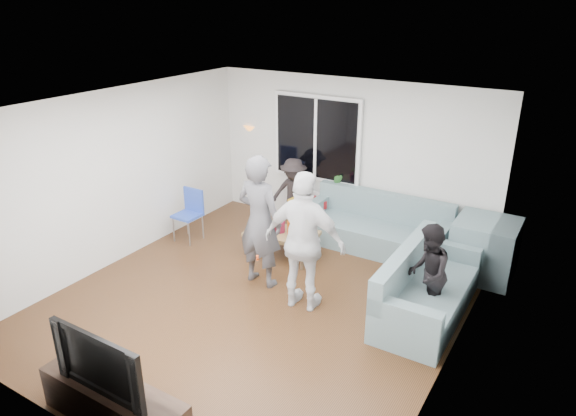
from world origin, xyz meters
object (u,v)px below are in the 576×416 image
Objects in this scene: player_left at (260,221)px; spectator_back at (293,194)px; player_right at (305,242)px; television at (107,358)px; tv_console at (115,405)px; sofa_right_section at (429,284)px; sofa_back_section at (376,224)px; floor_lamp at (253,166)px; coffee_table at (282,244)px; side_chair at (187,216)px; spectator_right at (428,274)px.

player_left reaches higher than spectator_back.
player_right is 2.76m from television.
sofa_right_section is at bearing 59.94° from tv_console.
television is (-0.65, -4.77, 0.33)m from sofa_back_section.
television is at bearing -95.28° from spectator_back.
floor_lamp is at bearing 111.64° from tv_console.
player_left reaches higher than sofa_back_section.
player_right is (2.64, -2.64, 0.15)m from floor_lamp.
player_right reaches higher than sofa_back_section.
coffee_table is 1.00× the size of television.
spectator_back is (-1.55, 0.03, 0.20)m from sofa_back_section.
sofa_right_section reaches higher than tv_console.
sofa_right_section is 1.25× the size of tv_console.
spectator_back reaches higher than tv_console.
player_left is (0.18, -0.85, 0.74)m from coffee_table.
tv_console is at bearing 98.57° from player_left.
side_chair is at bearing 121.66° from tv_console.
sofa_back_section is 1.79× the size of spectator_right.
television is at bearing -82.51° from coffee_table.
spectator_back is (1.22, -0.55, -0.15)m from floor_lamp.
spectator_right is (4.07, -0.21, 0.21)m from side_chair.
side_chair is at bearing -107.02° from spectator_right.
sofa_back_section is 1.47× the size of floor_lamp.
tv_console is (0.32, -2.93, -0.72)m from player_left.
spectator_back reaches higher than coffee_table.
spectator_right is 1.17× the size of television.
player_right reaches higher than floor_lamp.
sofa_back_section reaches higher than tv_console.
player_right reaches higher than spectator_back.
player_right reaches higher than side_chair.
sofa_back_section is at bearing 26.88° from side_chair.
tv_console is (-1.95, -3.37, -0.20)m from sofa_right_section.
coffee_table is 0.58× the size of player_left.
coffee_table is at bearing 97.49° from tv_console.
sofa_back_section is at bearing 82.22° from tv_console.
sofa_right_section is at bearing -42.60° from spectator_back.
coffee_table is at bearing -44.02° from floor_lamp.
tv_console is (0.50, -3.78, 0.02)m from coffee_table.
spectator_right is 3.25m from spectator_back.
sofa_back_section is 3.08m from side_chair.
sofa_back_section is at bearing 42.74° from sofa_right_section.
tv_console is (-0.51, -2.70, -0.71)m from player_right.
floor_lamp reaches higher than sofa_back_section.
coffee_table is 2.33m from floor_lamp.
player_right reaches higher than sofa_right_section.
television is (0.50, -3.78, 0.56)m from coffee_table.
coffee_table is at bearing -75.66° from player_left.
sofa_back_section is at bearing 40.83° from coffee_table.
television is at bearing 98.57° from player_left.
player_right is 1.16× the size of tv_console.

